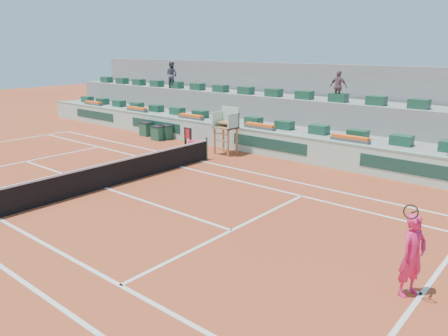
{
  "coord_description": "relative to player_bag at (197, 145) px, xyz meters",
  "views": [
    {
      "loc": [
        14.05,
        -9.47,
        5.35
      ],
      "look_at": [
        4.0,
        2.5,
        1.0
      ],
      "focal_mm": 35.0,
      "sensor_mm": 36.0,
      "label": 1
    }
  ],
  "objects": [
    {
      "name": "court_lines",
      "position": [
        2.07,
        -7.42,
        -0.19
      ],
      "size": [
        23.89,
        11.09,
        0.01
      ],
      "color": "silver",
      "rests_on": "ground"
    },
    {
      "name": "tennis_net",
      "position": [
        2.07,
        -7.42,
        0.33
      ],
      "size": [
        0.1,
        11.97,
        1.1
      ],
      "color": "black",
      "rests_on": "ground"
    },
    {
      "name": "towel_rack",
      "position": [
        -0.74,
        0.07,
        0.41
      ],
      "size": [
        0.57,
        0.1,
        1.03
      ],
      "color": "black",
      "rests_on": "ground"
    },
    {
      "name": "player_bag",
      "position": [
        0.0,
        0.0,
        0.0
      ],
      "size": [
        0.89,
        0.4,
        0.4
      ],
      "primitive_type": "cube",
      "color": "#EC1E5E",
      "rests_on": "ground"
    },
    {
      "name": "advertising_hoarding",
      "position": [
        2.09,
        1.08,
        0.44
      ],
      "size": [
        36.0,
        0.34,
        1.26
      ],
      "color": "#ADDAC2",
      "rests_on": "ground"
    },
    {
      "name": "tennis_player",
      "position": [
        13.7,
        -7.59,
        0.76
      ],
      "size": [
        0.67,
        0.97,
        2.28
      ],
      "color": "#EC1E5E",
      "rests_on": "ground"
    },
    {
      "name": "flower_planters",
      "position": [
        0.57,
        1.58,
        1.14
      ],
      "size": [
        26.8,
        0.36,
        0.28
      ],
      "color": "#4F4F4F",
      "rests_on": "seating_tier_lower"
    },
    {
      "name": "seat_row_upper",
      "position": [
        2.07,
        4.28,
        2.62
      ],
      "size": [
        32.9,
        0.6,
        0.44
      ],
      "color": "#17472F",
      "rests_on": "seating_tier_upper"
    },
    {
      "name": "stadium_back_wall",
      "position": [
        2.07,
        6.48,
        2.0
      ],
      "size": [
        36.0,
        0.4,
        4.4
      ],
      "primitive_type": "cube",
      "color": "gray",
      "rests_on": "ground"
    },
    {
      "name": "spectator_left",
      "position": [
        -6.23,
        4.15,
        3.3
      ],
      "size": [
        0.96,
        0.8,
        1.79
      ],
      "primitive_type": "imported",
      "rotation": [
        0.0,
        0.0,
        3.29
      ],
      "color": "#4A4B56",
      "rests_on": "seating_tier_upper"
    },
    {
      "name": "seating_tier_upper",
      "position": [
        2.07,
        4.88,
        1.1
      ],
      "size": [
        36.0,
        2.4,
        2.6
      ],
      "primitive_type": "cube",
      "color": "gray",
      "rests_on": "ground"
    },
    {
      "name": "ground",
      "position": [
        2.07,
        -7.42,
        -0.2
      ],
      "size": [
        90.0,
        90.0,
        0.0
      ],
      "primitive_type": "plane",
      "color": "#94391C",
      "rests_on": "ground"
    },
    {
      "name": "spectator_mid",
      "position": [
        6.11,
        4.11,
        3.2
      ],
      "size": [
        0.97,
        0.47,
        1.6
      ],
      "primitive_type": "imported",
      "rotation": [
        0.0,
        0.0,
        3.05
      ],
      "color": "#754E58",
      "rests_on": "seating_tier_upper"
    },
    {
      "name": "seating_tier_lower",
      "position": [
        2.07,
        3.28,
        0.4
      ],
      "size": [
        36.0,
        4.0,
        1.2
      ],
      "primitive_type": "cube",
      "color": "gray",
      "rests_on": "ground"
    },
    {
      "name": "drink_cooler_a",
      "position": [
        -3.07,
        0.58,
        0.22
      ],
      "size": [
        0.7,
        0.61,
        0.84
      ],
      "color": "#184934",
      "rests_on": "ground"
    },
    {
      "name": "drink_cooler_b",
      "position": [
        -3.25,
        0.1,
        0.22
      ],
      "size": [
        0.72,
        0.62,
        0.84
      ],
      "color": "#184934",
      "rests_on": "ground"
    },
    {
      "name": "seat_row_lower",
      "position": [
        2.07,
        2.38,
        1.22
      ],
      "size": [
        32.9,
        0.6,
        0.44
      ],
      "color": "#17472F",
      "rests_on": "seating_tier_lower"
    },
    {
      "name": "umpire_chair",
      "position": [
        2.07,
        0.08,
        1.34
      ],
      "size": [
        1.1,
        0.9,
        2.4
      ],
      "color": "olive",
      "rests_on": "ground"
    },
    {
      "name": "drink_cooler_c",
      "position": [
        -4.8,
        0.5,
        0.22
      ],
      "size": [
        0.72,
        0.62,
        0.84
      ],
      "color": "#184934",
      "rests_on": "ground"
    }
  ]
}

